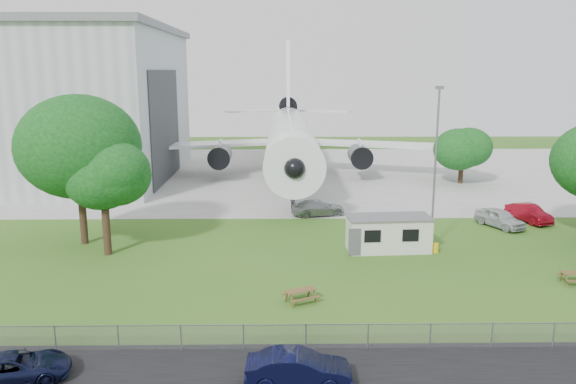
{
  "coord_description": "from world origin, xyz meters",
  "views": [
    {
      "loc": [
        -3.21,
        -34.36,
        13.16
      ],
      "look_at": [
        -2.62,
        8.0,
        4.0
      ],
      "focal_mm": 35.0,
      "sensor_mm": 36.0,
      "label": 1
    }
  ],
  "objects_px": {
    "airliner": "(290,135)",
    "picnic_east": "(575,284)",
    "site_cabin": "(389,233)",
    "picnic_west": "(301,302)",
    "car_centre_sedan": "(299,369)"
  },
  "relations": [
    {
      "from": "airliner",
      "to": "picnic_east",
      "type": "xyz_separation_m",
      "value": [
        17.42,
        -37.05,
        -5.27
      ]
    },
    {
      "from": "site_cabin",
      "to": "picnic_east",
      "type": "height_order",
      "value": "site_cabin"
    },
    {
      "from": "picnic_west",
      "to": "picnic_east",
      "type": "bearing_deg",
      "value": -17.32
    },
    {
      "from": "picnic_west",
      "to": "picnic_east",
      "type": "xyz_separation_m",
      "value": [
        17.46,
        2.65,
        0.0
      ]
    },
    {
      "from": "picnic_east",
      "to": "car_centre_sedan",
      "type": "bearing_deg",
      "value": -147.36
    },
    {
      "from": "airliner",
      "to": "car_centre_sedan",
      "type": "bearing_deg",
      "value": -90.54
    },
    {
      "from": "airliner",
      "to": "car_centre_sedan",
      "type": "height_order",
      "value": "airliner"
    },
    {
      "from": "site_cabin",
      "to": "picnic_west",
      "type": "xyz_separation_m",
      "value": [
        -6.9,
        -9.59,
        -1.31
      ]
    },
    {
      "from": "airliner",
      "to": "picnic_east",
      "type": "bearing_deg",
      "value": -64.82
    },
    {
      "from": "site_cabin",
      "to": "picnic_west",
      "type": "bearing_deg",
      "value": -125.75
    },
    {
      "from": "airliner",
      "to": "car_centre_sedan",
      "type": "relative_size",
      "value": 10.57
    },
    {
      "from": "site_cabin",
      "to": "car_centre_sedan",
      "type": "relative_size",
      "value": 1.51
    },
    {
      "from": "picnic_east",
      "to": "airliner",
      "type": "bearing_deg",
      "value": 115.13
    },
    {
      "from": "picnic_west",
      "to": "picnic_east",
      "type": "distance_m",
      "value": 17.66
    },
    {
      "from": "airliner",
      "to": "picnic_east",
      "type": "height_order",
      "value": "airliner"
    }
  ]
}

